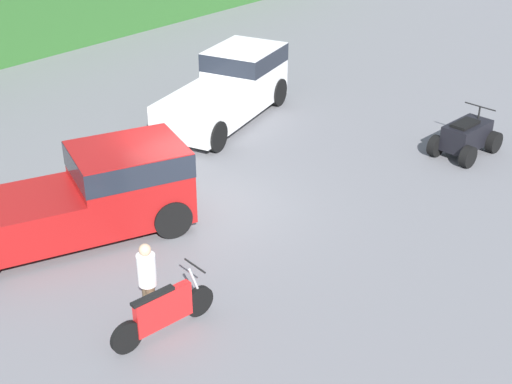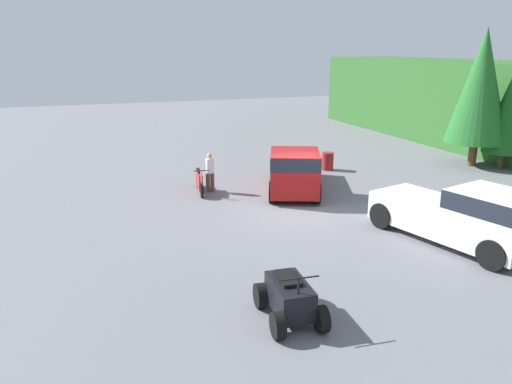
% 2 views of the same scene
% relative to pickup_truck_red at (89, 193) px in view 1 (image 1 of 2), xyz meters
% --- Properties ---
extents(ground_plane, '(80.00, 80.00, 0.00)m').
position_rel_pickup_truck_red_xyz_m(ground_plane, '(2.35, -0.96, -1.02)').
color(ground_plane, slate).
extents(pickup_truck_red, '(5.66, 3.84, 1.93)m').
position_rel_pickup_truck_red_xyz_m(pickup_truck_red, '(0.00, 0.00, 0.00)').
color(pickup_truck_red, maroon).
rests_on(pickup_truck_red, ground_plane).
extents(pickup_truck_second, '(5.48, 3.17, 1.93)m').
position_rel_pickup_truck_red_xyz_m(pickup_truck_second, '(7.25, 2.49, -0.00)').
color(pickup_truck_second, white).
rests_on(pickup_truck_second, ground_plane).
extents(dirt_bike, '(2.18, 0.60, 1.13)m').
position_rel_pickup_truck_red_xyz_m(dirt_bike, '(-1.31, -3.77, -0.55)').
color(dirt_bike, black).
rests_on(dirt_bike, ground_plane).
extents(quad_atv, '(2.05, 1.36, 1.27)m').
position_rel_pickup_truck_red_xyz_m(quad_atv, '(9.38, -4.31, -0.52)').
color(quad_atv, black).
rests_on(quad_atv, ground_plane).
extents(rider_person, '(0.44, 0.44, 1.67)m').
position_rel_pickup_truck_red_xyz_m(rider_person, '(-1.26, -3.33, -0.11)').
color(rider_person, brown).
rests_on(rider_person, ground_plane).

